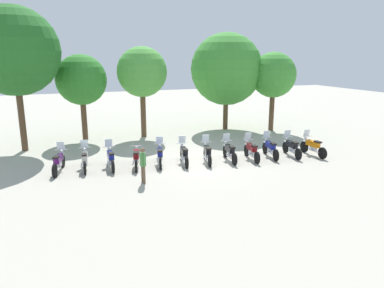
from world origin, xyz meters
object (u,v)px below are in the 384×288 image
at_px(motorcycle_0, 59,162).
at_px(person_0, 143,163).
at_px(motorcycle_9, 270,148).
at_px(tree_2, 142,72).
at_px(tree_4, 273,75).
at_px(motorcycle_1, 85,159).
at_px(tree_0, 14,51).
at_px(motorcycle_3, 136,158).
at_px(tree_1, 81,80).
at_px(motorcycle_7, 230,151).
at_px(motorcycle_6, 207,153).
at_px(motorcycle_11, 313,146).
at_px(motorcycle_10, 292,147).
at_px(motorcycle_4, 160,155).
at_px(motorcycle_8, 251,150).
at_px(motorcycle_5, 184,154).
at_px(motorcycle_2, 111,158).

xyz_separation_m(motorcycle_0, person_0, (3.46, -2.95, 0.41)).
xyz_separation_m(motorcycle_9, tree_2, (-5.34, 7.59, 3.86)).
xyz_separation_m(tree_2, tree_4, (9.37, -1.32, -0.30)).
height_order(motorcycle_1, tree_0, tree_0).
height_order(motorcycle_0, tree_4, tree_4).
xyz_separation_m(motorcycle_0, motorcycle_3, (3.66, -0.55, -0.01)).
bearing_deg(tree_1, motorcycle_7, -48.95).
distance_m(motorcycle_6, motorcycle_11, 6.15).
distance_m(motorcycle_11, tree_2, 11.89).
distance_m(motorcycle_1, tree_4, 15.11).
xyz_separation_m(motorcycle_7, motorcycle_10, (3.67, -0.35, 0.00)).
bearing_deg(motorcycle_3, motorcycle_0, 94.94).
distance_m(motorcycle_7, tree_0, 13.15).
bearing_deg(motorcycle_7, motorcycle_1, 88.98).
bearing_deg(motorcycle_7, motorcycle_4, 88.53).
height_order(motorcycle_6, tree_0, tree_0).
bearing_deg(tree_1, motorcycle_8, -44.88).
bearing_deg(tree_0, motorcycle_5, -36.35).
distance_m(motorcycle_1, person_0, 3.72).
xyz_separation_m(motorcycle_0, motorcycle_9, (10.99, -1.27, 0.00)).
distance_m(motorcycle_1, motorcycle_4, 3.71).
bearing_deg(motorcycle_1, motorcycle_9, -91.87).
distance_m(motorcycle_9, tree_1, 12.63).
height_order(motorcycle_1, motorcycle_4, same).
bearing_deg(tree_2, motorcycle_7, -68.85).
bearing_deg(motorcycle_4, person_0, 163.67).
height_order(motorcycle_2, motorcycle_10, same).
relative_size(motorcycle_6, motorcycle_10, 0.99).
bearing_deg(tree_0, motorcycle_1, -58.88).
height_order(motorcycle_1, motorcycle_7, same).
xyz_separation_m(motorcycle_5, motorcycle_7, (2.44, -0.36, 0.00)).
bearing_deg(tree_0, motorcycle_11, -24.12).
relative_size(motorcycle_5, tree_2, 0.36).
height_order(motorcycle_2, motorcycle_9, same).
bearing_deg(motorcycle_1, tree_4, -64.60).
height_order(motorcycle_8, tree_0, tree_0).
xyz_separation_m(motorcycle_8, motorcycle_10, (2.44, -0.17, 0.00)).
xyz_separation_m(motorcycle_1, tree_0, (-3.04, 5.04, 5.19)).
bearing_deg(motorcycle_10, tree_1, 61.18).
height_order(motorcycle_2, motorcycle_6, same).
height_order(tree_0, tree_4, tree_0).
xyz_separation_m(motorcycle_3, motorcycle_9, (7.33, -0.72, 0.01)).
xyz_separation_m(motorcycle_4, motorcycle_5, (1.22, -0.25, 0.00)).
bearing_deg(motorcycle_9, person_0, 113.06).
bearing_deg(tree_2, motorcycle_6, -77.09).
xyz_separation_m(motorcycle_9, motorcycle_10, (1.22, -0.25, 0.00)).
relative_size(motorcycle_5, tree_0, 0.26).
xyz_separation_m(motorcycle_10, tree_0, (-14.04, 6.55, 5.19)).
bearing_deg(motorcycle_1, tree_2, -29.56).
distance_m(tree_1, tree_4, 13.37).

